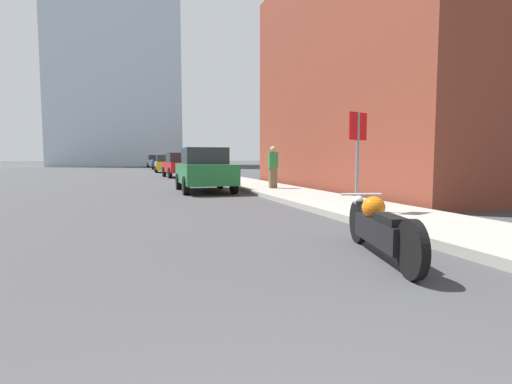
{
  "coord_description": "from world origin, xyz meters",
  "views": [
    {
      "loc": [
        -0.55,
        -0.54,
        1.32
      ],
      "look_at": [
        1.19,
        5.05,
        0.82
      ],
      "focal_mm": 28.0,
      "sensor_mm": 36.0,
      "label": 1
    }
  ],
  "objects_px": {
    "parked_car_blue": "(160,162)",
    "parked_car_silver": "(154,161)",
    "parked_car_yellow": "(166,164)",
    "stop_sign": "(358,144)",
    "parked_car_green": "(204,170)",
    "motorcycle": "(380,228)",
    "pedestrian": "(273,167)",
    "parked_car_red": "(179,165)"
  },
  "relations": [
    {
      "from": "parked_car_yellow",
      "to": "stop_sign",
      "type": "xyz_separation_m",
      "value": [
        1.79,
        -30.3,
        0.82
      ]
    },
    {
      "from": "parked_car_red",
      "to": "pedestrian",
      "type": "relative_size",
      "value": 2.44
    },
    {
      "from": "parked_car_yellow",
      "to": "stop_sign",
      "type": "bearing_deg",
      "value": -85.47
    },
    {
      "from": "parked_car_yellow",
      "to": "parked_car_silver",
      "type": "height_order",
      "value": "parked_car_silver"
    },
    {
      "from": "parked_car_green",
      "to": "stop_sign",
      "type": "relative_size",
      "value": 1.98
    },
    {
      "from": "stop_sign",
      "to": "pedestrian",
      "type": "relative_size",
      "value": 1.33
    },
    {
      "from": "stop_sign",
      "to": "pedestrian",
      "type": "height_order",
      "value": "stop_sign"
    },
    {
      "from": "parked_car_green",
      "to": "parked_car_yellow",
      "type": "xyz_separation_m",
      "value": [
        0.24,
        22.41,
        -0.06
      ]
    },
    {
      "from": "parked_car_blue",
      "to": "pedestrian",
      "type": "bearing_deg",
      "value": -83.02
    },
    {
      "from": "parked_car_blue",
      "to": "parked_car_silver",
      "type": "xyz_separation_m",
      "value": [
        -0.14,
        11.14,
        0.03
      ]
    },
    {
      "from": "parked_car_silver",
      "to": "motorcycle",
      "type": "bearing_deg",
      "value": -89.71
    },
    {
      "from": "parked_car_yellow",
      "to": "stop_sign",
      "type": "relative_size",
      "value": 1.97
    },
    {
      "from": "stop_sign",
      "to": "pedestrian",
      "type": "xyz_separation_m",
      "value": [
        0.51,
        6.95,
        -0.65
      ]
    },
    {
      "from": "motorcycle",
      "to": "stop_sign",
      "type": "bearing_deg",
      "value": 77.9
    },
    {
      "from": "pedestrian",
      "to": "parked_car_yellow",
      "type": "bearing_deg",
      "value": 95.63
    },
    {
      "from": "motorcycle",
      "to": "stop_sign",
      "type": "relative_size",
      "value": 1.16
    },
    {
      "from": "parked_car_red",
      "to": "parked_car_silver",
      "type": "distance_m",
      "value": 31.85
    },
    {
      "from": "motorcycle",
      "to": "parked_car_blue",
      "type": "relative_size",
      "value": 0.58
    },
    {
      "from": "parked_car_silver",
      "to": "stop_sign",
      "type": "xyz_separation_m",
      "value": [
        1.77,
        -51.83,
        0.76
      ]
    },
    {
      "from": "motorcycle",
      "to": "parked_car_red",
      "type": "relative_size",
      "value": 0.63
    },
    {
      "from": "pedestrian",
      "to": "parked_car_green",
      "type": "bearing_deg",
      "value": 159.72
    },
    {
      "from": "motorcycle",
      "to": "stop_sign",
      "type": "xyz_separation_m",
      "value": [
        1.62,
        3.23,
        1.23
      ]
    },
    {
      "from": "motorcycle",
      "to": "pedestrian",
      "type": "distance_m",
      "value": 10.42
    },
    {
      "from": "stop_sign",
      "to": "parked_car_blue",
      "type": "bearing_deg",
      "value": 92.29
    },
    {
      "from": "parked_car_red",
      "to": "pedestrian",
      "type": "bearing_deg",
      "value": -84.93
    },
    {
      "from": "parked_car_green",
      "to": "parked_car_red",
      "type": "xyz_separation_m",
      "value": [
        0.32,
        12.1,
        -0.02
      ]
    },
    {
      "from": "parked_car_green",
      "to": "parked_car_yellow",
      "type": "height_order",
      "value": "parked_car_green"
    },
    {
      "from": "parked_car_green",
      "to": "parked_car_blue",
      "type": "relative_size",
      "value": 0.99
    },
    {
      "from": "parked_car_red",
      "to": "parked_car_yellow",
      "type": "distance_m",
      "value": 10.31
    },
    {
      "from": "parked_car_blue",
      "to": "stop_sign",
      "type": "bearing_deg",
      "value": -84.35
    },
    {
      "from": "stop_sign",
      "to": "motorcycle",
      "type": "bearing_deg",
      "value": -116.59
    },
    {
      "from": "parked_car_blue",
      "to": "stop_sign",
      "type": "distance_m",
      "value": 40.74
    },
    {
      "from": "motorcycle",
      "to": "parked_car_blue",
      "type": "distance_m",
      "value": 43.93
    },
    {
      "from": "motorcycle",
      "to": "parked_car_blue",
      "type": "xyz_separation_m",
      "value": [
        -0.01,
        43.93,
        0.45
      ]
    },
    {
      "from": "parked_car_green",
      "to": "pedestrian",
      "type": "bearing_deg",
      "value": -19.57
    },
    {
      "from": "parked_car_yellow",
      "to": "pedestrian",
      "type": "relative_size",
      "value": 2.62
    },
    {
      "from": "parked_car_red",
      "to": "parked_car_silver",
      "type": "relative_size",
      "value": 0.89
    },
    {
      "from": "parked_car_red",
      "to": "stop_sign",
      "type": "height_order",
      "value": "stop_sign"
    },
    {
      "from": "parked_car_green",
      "to": "stop_sign",
      "type": "xyz_separation_m",
      "value": [
        2.03,
        -7.89,
        0.76
      ]
    },
    {
      "from": "parked_car_green",
      "to": "stop_sign",
      "type": "distance_m",
      "value": 8.18
    },
    {
      "from": "parked_car_blue",
      "to": "motorcycle",
      "type": "bearing_deg",
      "value": -86.63
    },
    {
      "from": "parked_car_blue",
      "to": "parked_car_silver",
      "type": "height_order",
      "value": "parked_car_silver"
    }
  ]
}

